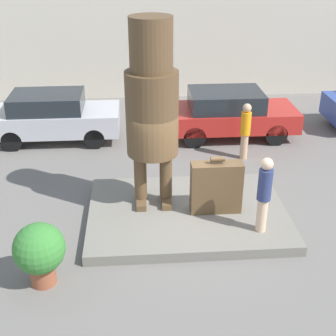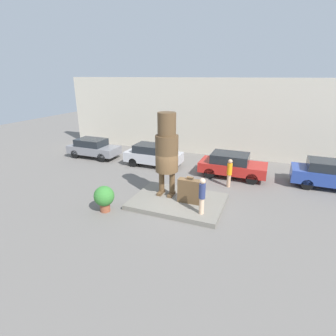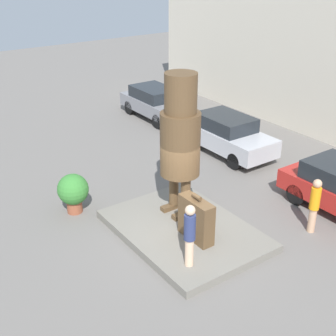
% 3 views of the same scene
% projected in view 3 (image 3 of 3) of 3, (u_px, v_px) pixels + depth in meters
% --- Properties ---
extents(ground_plane, '(60.00, 60.00, 0.00)m').
position_uv_depth(ground_plane, '(184.00, 234.00, 13.90)').
color(ground_plane, slate).
extents(pedestal, '(4.68, 3.38, 0.24)m').
position_uv_depth(pedestal, '(184.00, 230.00, 13.84)').
color(pedestal, slate).
rests_on(pedestal, ground_plane).
extents(statue_figure, '(1.19, 1.19, 4.38)m').
position_uv_depth(statue_figure, '(180.00, 135.00, 13.49)').
color(statue_figure, brown).
rests_on(statue_figure, pedestal).
extents(giant_suitcase, '(1.18, 0.40, 1.40)m').
position_uv_depth(giant_suitcase, '(196.00, 219.00, 13.00)').
color(giant_suitcase, brown).
rests_on(giant_suitcase, pedestal).
extents(tourist, '(0.30, 0.30, 1.77)m').
position_uv_depth(tourist, '(190.00, 233.00, 11.75)').
color(tourist, beige).
rests_on(tourist, pedestal).
extents(parked_car_grey, '(4.14, 1.77, 1.51)m').
position_uv_depth(parked_car_grey, '(156.00, 102.00, 22.99)').
color(parked_car_grey, gray).
rests_on(parked_car_grey, ground_plane).
extents(parked_car_silver, '(4.12, 1.77, 1.58)m').
position_uv_depth(parked_car_silver, '(228.00, 134.00, 18.98)').
color(parked_car_silver, '#B7B7BC').
rests_on(parked_car_silver, ground_plane).
extents(planter_pot, '(0.99, 0.99, 1.31)m').
position_uv_depth(planter_pot, '(73.00, 191.00, 14.73)').
color(planter_pot, brown).
rests_on(planter_pot, ground_plane).
extents(worker_hivis, '(0.29, 0.29, 1.73)m').
position_uv_depth(worker_hivis, '(314.00, 204.00, 13.62)').
color(worker_hivis, tan).
rests_on(worker_hivis, ground_plane).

